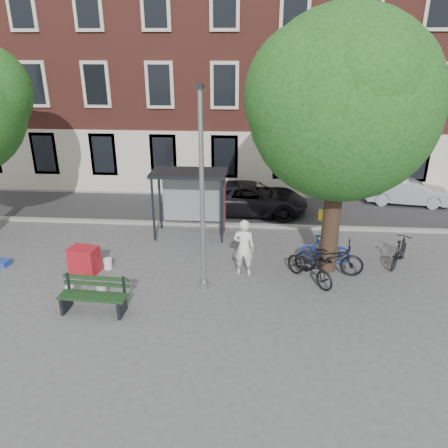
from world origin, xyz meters
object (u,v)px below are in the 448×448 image
painter (244,247)px  bike_a (329,257)px  lamppost (202,204)px  car_dark (251,198)px  bench (94,297)px  bike_b (325,250)px  bus_shelter (200,189)px  notice_sign (322,224)px  red_stand (84,260)px  bike_c (310,267)px  bike_d (400,251)px  car_silver (407,191)px

painter → bike_a: size_ratio=0.87×
lamppost → car_dark: bearing=78.5°
bench → bike_a: bike_a is taller
bench → bike_b: bearing=29.7°
bike_a → car_dark: 6.03m
bus_shelter → lamppost: bearing=-81.6°
car_dark → notice_sign: notice_sign is taller
lamppost → painter: 2.40m
bike_a → red_stand: bike_a is taller
bike_c → notice_sign: notice_sign is taller
bike_a → bike_b: 0.71m
bike_a → painter: bearing=104.1°
bike_d → car_dark: (-5.14, 4.64, 0.18)m
bench → car_dark: bearing=65.4°
lamppost → bike_c: bearing=11.0°
car_dark → bike_d: bearing=-131.3°
bike_a → bench: bearing=120.6°
bench → bike_d: bike_d is taller
bench → bike_d: bearing=23.6°
painter → notice_sign: painter is taller
bench → lamppost: bearing=30.1°
bike_b → car_dark: 5.38m
car_silver → red_stand: bearing=128.1°
bike_a → bike_c: bearing=140.1°
car_dark → notice_sign: 4.98m
bike_b → car_dark: car_dark is taller
painter → bike_d: size_ratio=1.13×
bus_shelter → car_dark: 3.44m
red_stand → bus_shelter: bearing=44.4°
lamppost → bike_a: bearing=17.2°
painter → bench: painter is taller
painter → bike_a: 2.84m
bench → car_dark: size_ratio=0.39×
car_silver → red_stand: car_silver is taller
red_stand → bike_a: bearing=3.7°
bike_b → bike_d: bike_b is taller
bike_d → bike_b: bearing=32.9°
bus_shelter → painter: (1.81, -3.11, -0.96)m
lamppost → notice_sign: bearing=31.8°
bike_d → bike_a: bearing=48.7°
bus_shelter → bike_c: size_ratio=1.45×
painter → car_silver: bearing=-129.8°
notice_sign → bench: bearing=-132.3°
bike_d → car_dark: car_dark is taller
car_silver → bike_b: bearing=151.0°
lamppost → bike_b: 4.97m
car_silver → notice_sign: notice_sign is taller
painter → car_dark: (0.16, 5.65, -0.27)m
bike_c → lamppost: bearing=152.1°
bike_c → bike_d: size_ratio=1.16×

